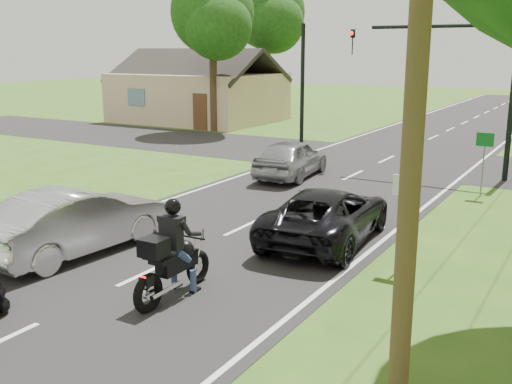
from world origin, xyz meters
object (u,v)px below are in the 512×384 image
sign_white (405,199)px  sign_green (484,149)px  silver_sedan (77,221)px  dark_suv (327,215)px  motorcycle_rider (171,259)px  silver_suv (291,158)px  utility_pole_near (420,20)px  traffic_signal (462,66)px

sign_white → sign_green: 8.00m
silver_sedan → dark_suv: bearing=-136.2°
dark_suv → silver_sedan: bearing=34.2°
motorcycle_rider → silver_sedan: bearing=163.7°
motorcycle_rider → silver_suv: motorcycle_rider is taller
silver_suv → utility_pole_near: size_ratio=0.43×
utility_pole_near → sign_white: size_ratio=4.71×
silver_sedan → utility_pole_near: utility_pole_near is taller
sign_green → motorcycle_rider: bearing=-106.9°
traffic_signal → utility_pole_near: (2.86, -16.00, 0.95)m
sign_green → traffic_signal: bearing=117.4°
sign_white → sign_green: same height
motorcycle_rider → sign_green: sign_green is taller
sign_white → motorcycle_rider: bearing=-131.5°
silver_sedan → sign_green: 13.03m
motorcycle_rider → sign_white: bearing=47.5°
motorcycle_rider → traffic_signal: 15.34m
silver_sedan → silver_suv: size_ratio=1.10×
dark_suv → sign_green: (2.46, 6.98, 0.91)m
dark_suv → motorcycle_rider: bearing=72.0°
silver_suv → sign_green: 6.89m
silver_suv → utility_pole_near: 15.51m
motorcycle_rider → sign_white: (3.38, 3.82, 0.81)m
utility_pole_near → silver_suv: bearing=123.0°
motorcycle_rider → sign_green: (3.58, 11.82, 0.81)m
silver_sedan → silver_suv: silver_sedan is taller
silver_sedan → silver_suv: 10.35m
silver_sedan → utility_pole_near: size_ratio=0.47×
silver_sedan → traffic_signal: 15.32m
utility_pole_near → dark_suv: bearing=122.1°
traffic_signal → utility_pole_near: 16.28m
traffic_signal → sign_white: size_ratio=3.00×
dark_suv → utility_pole_near: utility_pole_near is taller
motorcycle_rider → silver_suv: bearing=104.9°
sign_green → dark_suv: bearing=-109.4°
silver_sedan → utility_pole_near: 9.75m
dark_suv → utility_pole_near: 8.33m
dark_suv → utility_pole_near: (3.76, -6.00, 4.39)m
traffic_signal → silver_sedan: bearing=-112.1°
dark_suv → silver_suv: bearing=-61.1°
silver_sedan → sign_green: size_ratio=2.23×
motorcycle_rider → utility_pole_near: size_ratio=0.23×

